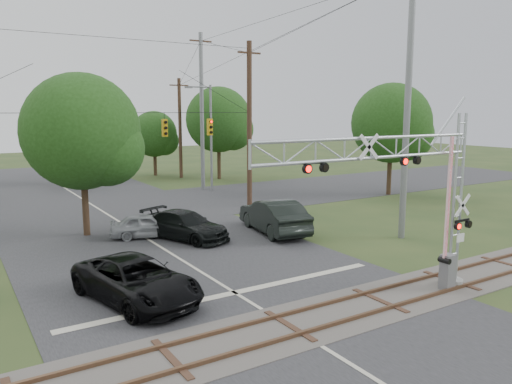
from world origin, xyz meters
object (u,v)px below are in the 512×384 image
crossing_gantry (408,188)px  pickup_black (136,280)px  sedan_silver (147,226)px  streetlight (209,132)px  car_dark (185,225)px  traffic_signal_span (130,128)px

crossing_gantry → pickup_black: crossing_gantry is taller
sedan_silver → streetlight: streetlight is taller
car_dark → sedan_silver: size_ratio=1.34×
crossing_gantry → sedan_silver: 14.86m
pickup_black → car_dark: 8.82m
pickup_black → traffic_signal_span: bearing=59.3°
pickup_black → car_dark: bearing=41.7°
crossing_gantry → streetlight: size_ratio=1.10×
traffic_signal_span → car_dark: 7.94m
crossing_gantry → traffic_signal_span: traffic_signal_span is taller
crossing_gantry → streetlight: 26.63m
car_dark → crossing_gantry: bearing=-98.9°
pickup_black → streetlight: size_ratio=0.64×
sedan_silver → car_dark: bearing=-112.6°
traffic_signal_span → sedan_silver: bearing=-99.7°
sedan_silver → crossing_gantry: bearing=-142.3°
streetlight → traffic_signal_span: bearing=-140.4°
crossing_gantry → pickup_black: bearing=148.1°
crossing_gantry → traffic_signal_span: 18.82m
sedan_silver → streetlight: size_ratio=0.43×
traffic_signal_span → sedan_silver: traffic_signal_span is taller
sedan_silver → streetlight: bearing=-20.2°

